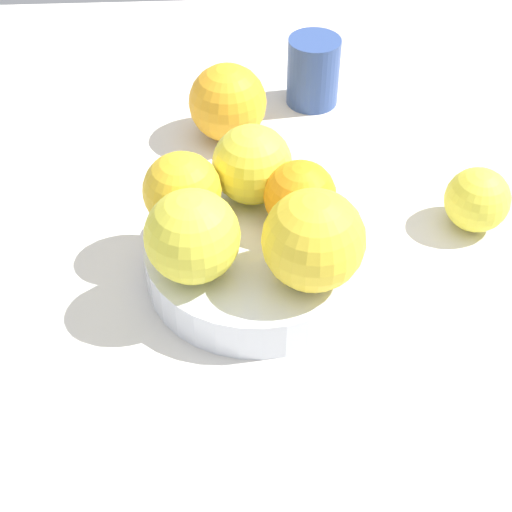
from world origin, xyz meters
The scene contains 10 objects.
ground_plane centered at (0.00, 0.00, -1.00)cm, with size 110.00×110.00×2.00cm, color silver.
fruit_bowl centered at (0.00, 0.00, 1.83)cm, with size 19.42×19.42×3.87cm.
orange_in_bowl_0 centered at (4.36, 4.31, 8.03)cm, with size 8.32×8.32×8.32cm, color yellow.
orange_in_bowl_1 centered at (-2.33, 3.92, 7.02)cm, with size 6.30×6.30×6.30cm, color orange.
orange_in_bowl_2 centered at (-3.29, -6.19, 7.29)cm, with size 6.85×6.85×6.85cm, color yellow.
orange_in_bowl_3 centered at (3.10, -5.25, 7.76)cm, with size 7.78×7.78×7.78cm, color yellow.
orange_in_bowl_4 centered at (-6.42, 0.14, 7.48)cm, with size 7.23×7.23×7.23cm, color yellow.
orange_loose_0 centered at (-21.73, -1.86, 4.18)cm, with size 8.35×8.35×8.35cm, color #F9A823.
orange_loose_1 centered at (-5.67, 21.06, 3.07)cm, with size 6.15×6.15×6.15cm, color yellow.
ceramic_cup centered at (-28.08, 8.01, 3.92)cm, with size 5.92×5.92×7.84cm, color #334C8C.
Camera 1 is at (47.54, -2.56, 48.42)cm, focal length 53.04 mm.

